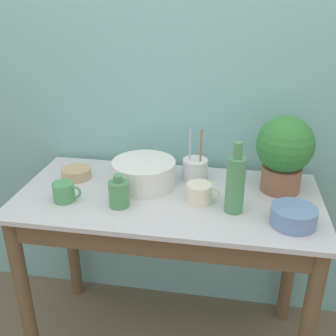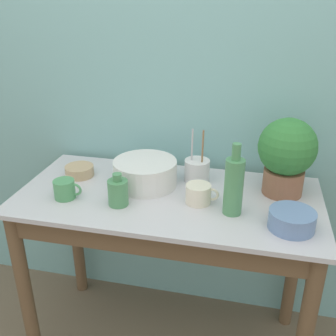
# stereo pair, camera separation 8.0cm
# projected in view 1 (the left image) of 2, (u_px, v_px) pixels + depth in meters

# --- Properties ---
(wall_back) EXTENTS (6.00, 0.05, 2.40)m
(wall_back) POSITION_uv_depth(u_px,v_px,m) (181.00, 81.00, 1.76)
(wall_back) COLOR #7AB2B2
(wall_back) RESTS_ON ground_plane
(counter_table) EXTENTS (1.23, 0.60, 0.81)m
(counter_table) POSITION_uv_depth(u_px,v_px,m) (167.00, 234.00, 1.66)
(counter_table) COLOR brown
(counter_table) RESTS_ON ground_plane
(potted_plant) EXTENTS (0.23, 0.23, 0.32)m
(potted_plant) POSITION_uv_depth(u_px,v_px,m) (284.00, 151.00, 1.57)
(potted_plant) COLOR #8C5B42
(potted_plant) RESTS_ON counter_table
(bowl_wash_large) EXTENTS (0.27, 0.27, 0.11)m
(bowl_wash_large) POSITION_uv_depth(u_px,v_px,m) (144.00, 173.00, 1.66)
(bowl_wash_large) COLOR silver
(bowl_wash_large) RESTS_ON counter_table
(bottle_tall) EXTENTS (0.07, 0.07, 0.28)m
(bottle_tall) POSITION_uv_depth(u_px,v_px,m) (235.00, 184.00, 1.44)
(bottle_tall) COLOR #4C8C59
(bottle_tall) RESTS_ON counter_table
(bottle_short) EXTENTS (0.08, 0.08, 0.13)m
(bottle_short) POSITION_uv_depth(u_px,v_px,m) (119.00, 193.00, 1.50)
(bottle_short) COLOR #4C8C59
(bottle_short) RESTS_ON counter_table
(mug_green) EXTENTS (0.12, 0.08, 0.08)m
(mug_green) POSITION_uv_depth(u_px,v_px,m) (64.00, 192.00, 1.54)
(mug_green) COLOR #4C935B
(mug_green) RESTS_ON counter_table
(mug_cream) EXTENTS (0.13, 0.10, 0.08)m
(mug_cream) POSITION_uv_depth(u_px,v_px,m) (199.00, 193.00, 1.54)
(mug_cream) COLOR beige
(mug_cream) RESTS_ON counter_table
(bowl_small_blue) EXTENTS (0.16, 0.16, 0.07)m
(bowl_small_blue) POSITION_uv_depth(u_px,v_px,m) (294.00, 216.00, 1.39)
(bowl_small_blue) COLOR #6684B2
(bowl_small_blue) RESTS_ON counter_table
(bowl_small_tan) EXTENTS (0.13, 0.13, 0.05)m
(bowl_small_tan) POSITION_uv_depth(u_px,v_px,m) (76.00, 173.00, 1.74)
(bowl_small_tan) COLOR tan
(bowl_small_tan) RESTS_ON counter_table
(utensil_cup) EXTENTS (0.11, 0.11, 0.23)m
(utensil_cup) POSITION_uv_depth(u_px,v_px,m) (195.00, 169.00, 1.71)
(utensil_cup) COLOR silver
(utensil_cup) RESTS_ON counter_table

